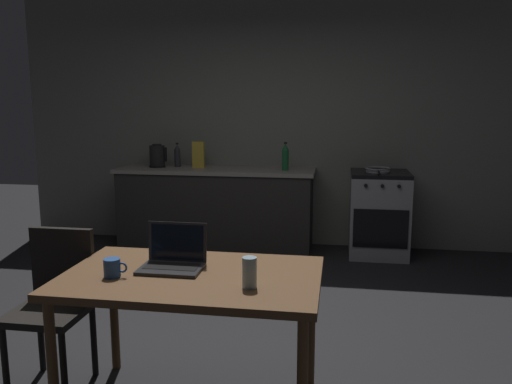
{
  "coord_description": "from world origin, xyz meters",
  "views": [
    {
      "loc": [
        0.75,
        -3.15,
        1.61
      ],
      "look_at": [
        0.12,
        0.75,
        0.92
      ],
      "focal_mm": 36.27,
      "sensor_mm": 36.0,
      "label": 1
    }
  ],
  "objects_px": {
    "stove_oven": "(379,214)",
    "coffee_mug": "(112,268)",
    "bottle_b": "(177,155)",
    "electric_kettle": "(157,156)",
    "cereal_box": "(198,155)",
    "bottle": "(285,157)",
    "laptop": "(173,260)",
    "drinking_glass": "(250,272)",
    "frying_pan": "(378,170)",
    "chair": "(55,297)",
    "dining_table": "(192,288)"
  },
  "relations": [
    {
      "from": "bottle",
      "to": "frying_pan",
      "type": "relative_size",
      "value": 0.69
    },
    {
      "from": "electric_kettle",
      "to": "bottle",
      "type": "distance_m",
      "value": 1.43
    },
    {
      "from": "bottle",
      "to": "stove_oven",
      "type": "bearing_deg",
      "value": 2.75
    },
    {
      "from": "laptop",
      "to": "dining_table",
      "type": "bearing_deg",
      "value": -29.9
    },
    {
      "from": "chair",
      "to": "coffee_mug",
      "type": "relative_size",
      "value": 7.35
    },
    {
      "from": "stove_oven",
      "to": "electric_kettle",
      "type": "xyz_separation_m",
      "value": [
        -2.42,
        0.0,
        0.57
      ]
    },
    {
      "from": "electric_kettle",
      "to": "bottle",
      "type": "relative_size",
      "value": 0.86
    },
    {
      "from": "chair",
      "to": "drinking_glass",
      "type": "height_order",
      "value": "drinking_glass"
    },
    {
      "from": "stove_oven",
      "to": "bottle",
      "type": "distance_m",
      "value": 1.15
    },
    {
      "from": "drinking_glass",
      "to": "bottle_b",
      "type": "height_order",
      "value": "bottle_b"
    },
    {
      "from": "electric_kettle",
      "to": "coffee_mug",
      "type": "bearing_deg",
      "value": -74.07
    },
    {
      "from": "stove_oven",
      "to": "laptop",
      "type": "relative_size",
      "value": 2.79
    },
    {
      "from": "stove_oven",
      "to": "bottle_b",
      "type": "bearing_deg",
      "value": 177.87
    },
    {
      "from": "electric_kettle",
      "to": "frying_pan",
      "type": "relative_size",
      "value": 0.59
    },
    {
      "from": "electric_kettle",
      "to": "cereal_box",
      "type": "bearing_deg",
      "value": 2.46
    },
    {
      "from": "frying_pan",
      "to": "cereal_box",
      "type": "bearing_deg",
      "value": 178.57
    },
    {
      "from": "drinking_glass",
      "to": "electric_kettle",
      "type": "bearing_deg",
      "value": 116.62
    },
    {
      "from": "dining_table",
      "to": "drinking_glass",
      "type": "bearing_deg",
      "value": -24.3
    },
    {
      "from": "coffee_mug",
      "to": "drinking_glass",
      "type": "bearing_deg",
      "value": -3.1
    },
    {
      "from": "bottle_b",
      "to": "electric_kettle",
      "type": "bearing_deg",
      "value": -158.81
    },
    {
      "from": "stove_oven",
      "to": "cereal_box",
      "type": "bearing_deg",
      "value": 179.34
    },
    {
      "from": "cereal_box",
      "to": "bottle_b",
      "type": "height_order",
      "value": "cereal_box"
    },
    {
      "from": "bottle",
      "to": "dining_table",
      "type": "bearing_deg",
      "value": -93.09
    },
    {
      "from": "laptop",
      "to": "electric_kettle",
      "type": "distance_m",
      "value": 3.19
    },
    {
      "from": "coffee_mug",
      "to": "drinking_glass",
      "type": "relative_size",
      "value": 0.83
    },
    {
      "from": "stove_oven",
      "to": "bottle_b",
      "type": "xyz_separation_m",
      "value": [
        -2.22,
        0.08,
        0.57
      ]
    },
    {
      "from": "stove_oven",
      "to": "chair",
      "type": "relative_size",
      "value": 1.0
    },
    {
      "from": "bottle_b",
      "to": "bottle",
      "type": "bearing_deg",
      "value": -6.05
    },
    {
      "from": "bottle",
      "to": "coffee_mug",
      "type": "distance_m",
      "value": 3.15
    },
    {
      "from": "laptop",
      "to": "bottle_b",
      "type": "bearing_deg",
      "value": 107.58
    },
    {
      "from": "drinking_glass",
      "to": "bottle_b",
      "type": "bearing_deg",
      "value": 113.06
    },
    {
      "from": "stove_oven",
      "to": "bottle_b",
      "type": "relative_size",
      "value": 3.33
    },
    {
      "from": "electric_kettle",
      "to": "coffee_mug",
      "type": "height_order",
      "value": "electric_kettle"
    },
    {
      "from": "drinking_glass",
      "to": "cereal_box",
      "type": "height_order",
      "value": "cereal_box"
    },
    {
      "from": "chair",
      "to": "cereal_box",
      "type": "relative_size",
      "value": 3.1
    },
    {
      "from": "stove_oven",
      "to": "electric_kettle",
      "type": "distance_m",
      "value": 2.49
    },
    {
      "from": "stove_oven",
      "to": "coffee_mug",
      "type": "height_order",
      "value": "stove_oven"
    },
    {
      "from": "bottle_b",
      "to": "cereal_box",
      "type": "bearing_deg",
      "value": -12.99
    },
    {
      "from": "dining_table",
      "to": "laptop",
      "type": "distance_m",
      "value": 0.18
    },
    {
      "from": "cereal_box",
      "to": "coffee_mug",
      "type": "bearing_deg",
      "value": -82.24
    },
    {
      "from": "chair",
      "to": "bottle",
      "type": "relative_size",
      "value": 2.99
    },
    {
      "from": "chair",
      "to": "bottle_b",
      "type": "relative_size",
      "value": 3.34
    },
    {
      "from": "laptop",
      "to": "bottle",
      "type": "xyz_separation_m",
      "value": [
        0.28,
        2.92,
        0.24
      ]
    },
    {
      "from": "electric_kettle",
      "to": "bottle_b",
      "type": "height_order",
      "value": "bottle_b"
    },
    {
      "from": "chair",
      "to": "coffee_mug",
      "type": "height_order",
      "value": "chair"
    },
    {
      "from": "bottle",
      "to": "frying_pan",
      "type": "xyz_separation_m",
      "value": [
        0.96,
        0.02,
        -0.12
      ]
    },
    {
      "from": "laptop",
      "to": "bottle",
      "type": "height_order",
      "value": "bottle"
    },
    {
      "from": "bottle",
      "to": "laptop",
      "type": "bearing_deg",
      "value": -95.47
    },
    {
      "from": "laptop",
      "to": "coffee_mug",
      "type": "relative_size",
      "value": 2.63
    },
    {
      "from": "electric_kettle",
      "to": "frying_pan",
      "type": "distance_m",
      "value": 2.39
    }
  ]
}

